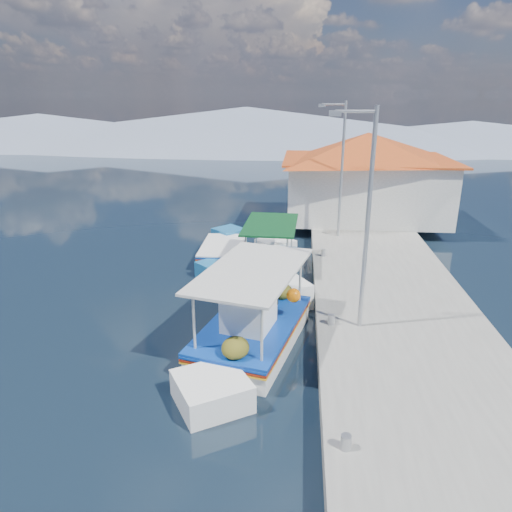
{
  "coord_description": "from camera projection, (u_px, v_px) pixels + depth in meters",
  "views": [
    {
      "loc": [
        2.83,
        -10.14,
        6.73
      ],
      "look_at": [
        1.3,
        5.45,
        1.3
      ],
      "focal_mm": 32.7,
      "sensor_mm": 36.0,
      "label": 1
    }
  ],
  "objects": [
    {
      "name": "lamp_post_near",
      "position": [
        365.0,
        211.0,
        12.21
      ],
      "size": [
        1.21,
        0.14,
        6.0
      ],
      "color": "#A5A8AD",
      "rests_on": "quay"
    },
    {
      "name": "lamp_post_far",
      "position": [
        340.0,
        163.0,
        20.67
      ],
      "size": [
        1.21,
        0.14,
        6.0
      ],
      "color": "#A5A8AD",
      "rests_on": "quay"
    },
    {
      "name": "ground",
      "position": [
        185.0,
        371.0,
        12.01
      ],
      "size": [
        160.0,
        160.0,
        0.0
      ],
      "primitive_type": "plane",
      "color": "black",
      "rests_on": "ground"
    },
    {
      "name": "quay",
      "position": [
        383.0,
        282.0,
        17.02
      ],
      "size": [
        5.0,
        44.0,
        0.5
      ],
      "primitive_type": "cube",
      "color": "#97958E",
      "rests_on": "ground"
    },
    {
      "name": "mountain_ridge",
      "position": [
        331.0,
        131.0,
        63.39
      ],
      "size": [
        171.4,
        96.0,
        5.5
      ],
      "color": "slate",
      "rests_on": "ground"
    },
    {
      "name": "caique_green_canopy",
      "position": [
        270.0,
        267.0,
        18.22
      ],
      "size": [
        2.03,
        6.35,
        2.37
      ],
      "rotation": [
        0.0,
        0.0,
        0.03
      ],
      "color": "white",
      "rests_on": "ground"
    },
    {
      "name": "harbor_building",
      "position": [
        366.0,
        174.0,
        24.63
      ],
      "size": [
        10.49,
        10.49,
        4.4
      ],
      "color": "white",
      "rests_on": "quay"
    },
    {
      "name": "main_caique",
      "position": [
        252.0,
        328.0,
        13.13
      ],
      "size": [
        3.48,
        7.62,
        2.58
      ],
      "rotation": [
        0.0,
        0.0,
        0.24
      ],
      "color": "white",
      "rests_on": "ground"
    },
    {
      "name": "bollards",
      "position": [
        326.0,
        278.0,
        16.38
      ],
      "size": [
        0.2,
        17.2,
        0.3
      ],
      "color": "#A5A8AD",
      "rests_on": "quay"
    },
    {
      "name": "caique_blue_hull",
      "position": [
        223.0,
        253.0,
        20.06
      ],
      "size": [
        1.83,
        5.85,
        1.04
      ],
      "rotation": [
        0.0,
        0.0,
        -0.03
      ],
      "color": "#1B66A2",
      "rests_on": "ground"
    }
  ]
}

